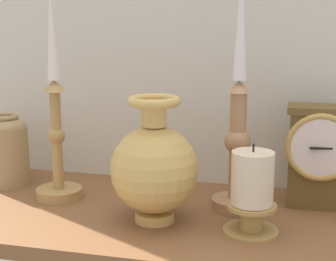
{
  "coord_description": "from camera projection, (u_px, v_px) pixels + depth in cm",
  "views": [
    {
      "loc": [
        22.17,
        -79.62,
        31.73
      ],
      "look_at": [
        2.32,
        0.0,
        14.0
      ],
      "focal_mm": 55.51,
      "sensor_mm": 36.0,
      "label": 1
    }
  ],
  "objects": [
    {
      "name": "candlestick_tall_center",
      "position": [
        238.0,
        130.0,
        0.86
      ],
      "size": [
        8.27,
        8.27,
        41.49
      ],
      "color": "#AE7F54",
      "rests_on": "ground_plane"
    },
    {
      "name": "mantel_clock",
      "position": [
        320.0,
        155.0,
        0.88
      ],
      "size": [
        11.48,
        7.54,
        17.46
      ],
      "color": "brown",
      "rests_on": "ground_plane"
    },
    {
      "name": "pillar_candle_front",
      "position": [
        252.0,
        191.0,
        0.78
      ],
      "size": [
        8.46,
        8.46,
        13.73
      ],
      "color": "tan",
      "rests_on": "ground_plane"
    },
    {
      "name": "brass_vase_jar",
      "position": [
        6.0,
        148.0,
        1.0
      ],
      "size": [
        8.58,
        8.58,
        13.86
      ],
      "color": "#A48658",
      "rests_on": "ground_plane"
    },
    {
      "name": "brass_vase_bulbous",
      "position": [
        154.0,
        167.0,
        0.81
      ],
      "size": [
        13.92,
        13.92,
        20.16
      ],
      "color": "tan",
      "rests_on": "ground_plane"
    },
    {
      "name": "candlestick_tall_left",
      "position": [
        56.0,
        131.0,
        0.91
      ],
      "size": [
        8.27,
        8.27,
        37.8
      ],
      "color": "#AF874C",
      "rests_on": "ground_plane"
    },
    {
      "name": "ground_plane",
      "position": [
        155.0,
        218.0,
        0.88
      ],
      "size": [
        100.0,
        36.0,
        2.4
      ],
      "primitive_type": "cube",
      "color": "brown"
    },
    {
      "name": "back_wall",
      "position": [
        180.0,
        14.0,
        0.98
      ],
      "size": [
        120.0,
        2.0,
        65.0
      ],
      "primitive_type": "cube",
      "color": "silver",
      "rests_on": "ground_plane"
    }
  ]
}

